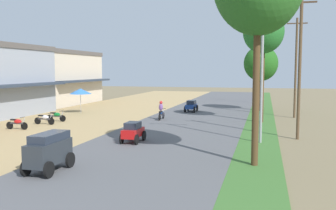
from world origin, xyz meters
name	(u,v)px	position (x,y,z in m)	size (l,w,h in m)	color
shophouse_far	(60,78)	(-19.97, 38.59, 3.46)	(7.42, 12.91, 6.90)	beige
parked_motorbike_fifth	(17,123)	(-11.69, 18.45, 0.55)	(1.80, 0.54, 0.94)	black
parked_motorbike_sixth	(45,118)	(-11.16, 21.20, 0.55)	(1.80, 0.54, 0.94)	black
parked_motorbike_seventh	(56,116)	(-11.22, 23.06, 0.55)	(1.80, 0.54, 0.94)	black
vendor_umbrella	(80,91)	(-12.09, 29.11, 2.31)	(2.20, 2.20, 2.52)	#99999E
median_tree_second	(264,32)	(5.78, 27.02, 7.54)	(3.35, 3.35, 9.33)	#4C351E
median_tree_third	(261,64)	(5.51, 36.24, 5.13)	(3.61, 3.61, 6.98)	#4C351E
streetlamp_near	(262,64)	(5.80, 17.87, 4.81)	(3.16, 0.20, 8.29)	gray
streetlamp_mid	(264,69)	(5.80, 45.23, 4.58)	(3.16, 0.20, 7.85)	gray
utility_pole_near	(296,66)	(8.71, 31.23, 4.78)	(1.80, 0.20, 9.19)	brown
utility_pole_far	(300,65)	(8.10, 19.87, 4.77)	(1.80, 0.20, 9.15)	brown
car_van_charcoal	(49,150)	(-2.93, 8.78, 1.02)	(1.19, 2.41, 1.67)	#282D33
car_hatchback_red	(133,131)	(-1.69, 15.93, 0.75)	(1.04, 2.00, 1.23)	red
car_sedan_blue	(191,105)	(-1.46, 33.17, 0.74)	(1.10, 2.26, 1.19)	navy
motorbike_ahead_second	(161,111)	(-2.81, 26.33, 0.86)	(0.54, 1.80, 1.66)	black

